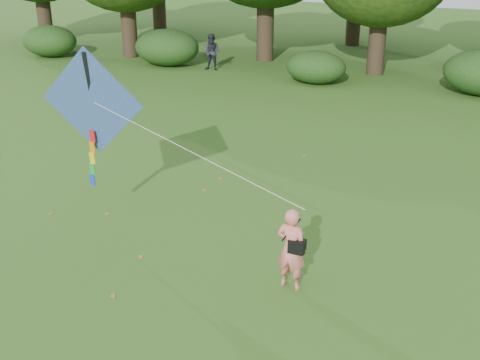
% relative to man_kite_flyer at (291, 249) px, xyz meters
% --- Properties ---
extents(ground, '(100.00, 100.00, 0.00)m').
position_rel_man_kite_flyer_xyz_m(ground, '(-0.62, -0.90, -0.80)').
color(ground, '#265114').
rests_on(ground, ground).
extents(man_kite_flyer, '(0.62, 0.43, 1.61)m').
position_rel_man_kite_flyer_xyz_m(man_kite_flyer, '(0.00, 0.00, 0.00)').
color(man_kite_flyer, '#F27A71').
rests_on(man_kite_flyer, ground).
extents(bystander_left, '(0.92, 0.76, 1.73)m').
position_rel_man_kite_flyer_xyz_m(bystander_left, '(-10.04, 16.82, 0.06)').
color(bystander_left, '#262633').
rests_on(bystander_left, ground).
extents(crossbody_bag, '(0.43, 0.20, 0.67)m').
position_rel_man_kite_flyer_xyz_m(crossbody_bag, '(0.12, -0.03, 0.11)').
color(crossbody_bag, black).
rests_on(crossbody_bag, ground).
extents(flying_kite, '(6.20, 1.05, 3.14)m').
position_rel_man_kite_flyer_xyz_m(flying_kite, '(-4.75, 0.71, 2.04)').
color(flying_kite, '#276CAB').
rests_on(flying_kite, ground).
extents(shrub_band, '(39.15, 3.22, 1.88)m').
position_rel_man_kite_flyer_xyz_m(shrub_band, '(-1.34, 16.71, 0.05)').
color(shrub_band, '#264919').
rests_on(shrub_band, ground).
extents(fallen_leaves, '(9.80, 11.99, 0.01)m').
position_rel_man_kite_flyer_xyz_m(fallen_leaves, '(-3.40, 2.21, -0.80)').
color(fallen_leaves, olive).
rests_on(fallen_leaves, ground).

